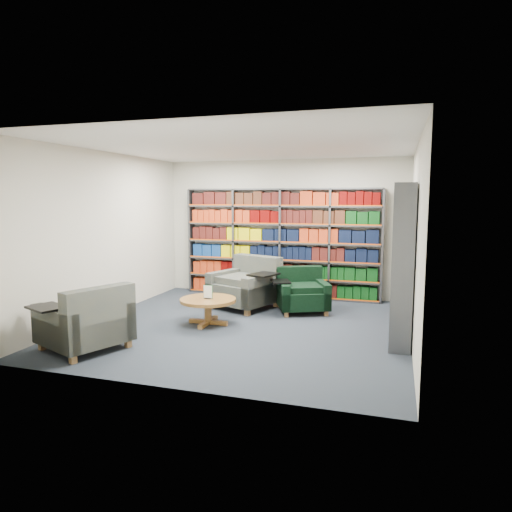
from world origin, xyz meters
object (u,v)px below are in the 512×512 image
(chair_teal_left, at_px, (248,287))
(coffee_table, at_px, (208,304))
(chair_green_right, at_px, (301,294))
(chair_teal_front, at_px, (88,324))

(chair_teal_left, height_order, coffee_table, chair_teal_left)
(chair_green_right, bearing_deg, coffee_table, -132.73)
(chair_teal_left, distance_m, chair_green_right, 1.01)
(chair_teal_front, relative_size, coffee_table, 1.45)
(chair_green_right, relative_size, chair_teal_front, 0.87)
(chair_teal_left, distance_m, chair_teal_front, 3.23)
(chair_teal_front, xyz_separation_m, coffee_table, (1.03, 1.63, -0.02))
(coffee_table, bearing_deg, chair_teal_front, -122.37)
(chair_teal_front, bearing_deg, chair_teal_left, 66.90)
(chair_teal_front, bearing_deg, coffee_table, 57.63)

